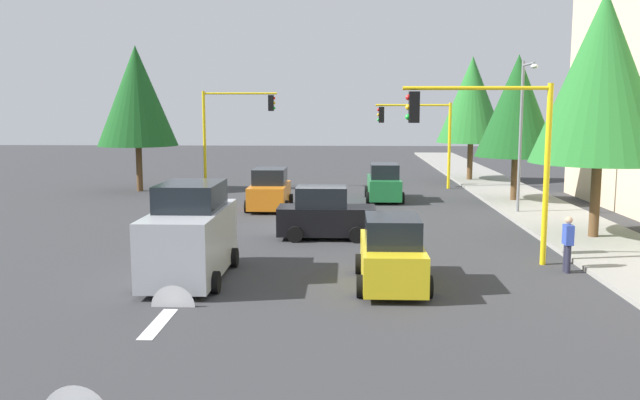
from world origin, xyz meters
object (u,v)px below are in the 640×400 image
at_px(tree_roadside_near, 602,78).
at_px(car_black, 325,215).
at_px(car_yellow, 392,254).
at_px(car_orange, 270,191).
at_px(tree_roadside_far, 472,100).
at_px(pedestrian_crossing, 568,243).
at_px(car_green, 384,184).
at_px(tree_opposite_side, 137,96).
at_px(traffic_signal_far_left, 419,128).
at_px(delivery_van_silver, 190,235).
at_px(traffic_signal_far_right, 233,120).
at_px(tree_roadside_mid, 517,106).
at_px(street_lamp_curbside, 523,120).
at_px(traffic_signal_near_left, 489,137).

height_order(tree_roadside_near, car_black, tree_roadside_near).
distance_m(car_yellow, car_orange, 14.89).
distance_m(tree_roadside_far, pedestrian_crossing, 25.46).
height_order(tree_roadside_near, car_green, tree_roadside_near).
relative_size(tree_roadside_near, car_green, 2.18).
distance_m(tree_opposite_side, tree_roadside_near, 25.66).
bearing_deg(car_orange, traffic_signal_far_left, 137.12).
relative_size(tree_roadside_far, delivery_van_silver, 1.72).
distance_m(traffic_signal_far_left, car_orange, 12.23).
xyz_separation_m(delivery_van_silver, car_orange, (-13.46, 0.72, -0.39)).
bearing_deg(tree_roadside_far, traffic_signal_far_right, -75.29).
xyz_separation_m(traffic_signal_far_left, car_orange, (8.72, -8.10, -2.82)).
bearing_deg(pedestrian_crossing, car_orange, -139.75).
relative_size(traffic_signal_far_right, tree_roadside_mid, 0.78).
xyz_separation_m(car_green, pedestrian_crossing, (15.61, 4.65, 0.01)).
relative_size(tree_roadside_far, car_yellow, 2.05).
bearing_deg(tree_roadside_far, car_orange, -43.27).
bearing_deg(traffic_signal_far_left, car_yellow, -7.70).
relative_size(tree_opposite_side, car_orange, 2.18).
bearing_deg(delivery_van_silver, car_orange, 176.94).
bearing_deg(tree_roadside_far, pedestrian_crossing, -3.61).
xyz_separation_m(car_black, car_green, (-10.61, 2.78, 0.00)).
height_order(tree_roadside_mid, car_orange, tree_roadside_mid).
relative_size(car_yellow, pedestrian_crossing, 2.38).
height_order(tree_opposite_side, delivery_van_silver, tree_opposite_side).
height_order(tree_opposite_side, car_green, tree_opposite_side).
bearing_deg(car_green, street_lamp_curbside, 49.88).
bearing_deg(traffic_signal_far_left, traffic_signal_far_right, -90.00).
height_order(car_orange, pedestrian_crossing, car_orange).
distance_m(traffic_signal_near_left, pedestrian_crossing, 3.94).
relative_size(traffic_signal_near_left, car_black, 1.54).
height_order(traffic_signal_near_left, tree_roadside_near, tree_roadside_near).
bearing_deg(delivery_van_silver, traffic_signal_near_left, 103.81).
bearing_deg(delivery_van_silver, traffic_signal_far_left, 158.32).
distance_m(traffic_signal_near_left, tree_roadside_mid, 14.68).
bearing_deg(tree_roadside_near, traffic_signal_far_left, -163.05).
relative_size(tree_opposite_side, delivery_van_silver, 1.77).
bearing_deg(pedestrian_crossing, delivery_van_silver, -83.93).
height_order(traffic_signal_far_right, car_green, traffic_signal_far_right).
bearing_deg(car_yellow, pedestrian_crossing, 107.93).
xyz_separation_m(tree_roadside_far, car_black, (20.00, -9.01, -4.54)).
xyz_separation_m(car_yellow, car_orange, (-14.02, -5.03, 0.00)).
xyz_separation_m(traffic_signal_near_left, traffic_signal_far_right, (-20.00, -11.43, 0.17)).
xyz_separation_m(traffic_signal_far_right, tree_roadside_far, (-4.00, 15.23, 1.25)).
xyz_separation_m(tree_opposite_side, car_black, (14.00, 11.49, -4.69)).
xyz_separation_m(delivery_van_silver, car_yellow, (0.56, 5.74, -0.39)).
height_order(tree_roadside_far, tree_opposite_side, tree_opposite_side).
relative_size(delivery_van_silver, car_orange, 1.23).
relative_size(tree_roadside_mid, tree_opposite_side, 0.90).
height_order(traffic_signal_near_left, car_yellow, traffic_signal_near_left).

